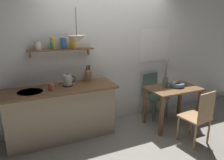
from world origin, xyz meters
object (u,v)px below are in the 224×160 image
Objects in this scene: twig_vase at (165,82)px; electric_kettle at (68,80)px; pendant_lamp at (77,39)px; dining_chair_near at (199,115)px; fruit_bowl at (177,84)px; coffee_mug_by_sink at (52,87)px; dining_chair_far at (153,93)px; knife_block at (88,75)px; dining_table at (173,94)px.

electric_kettle is (-1.76, 0.33, 0.14)m from twig_vase.
dining_chair_near is at bearing -32.32° from pendant_lamp.
twig_vase reaches higher than fruit_bowl.
coffee_mug_by_sink reaches higher than fruit_bowl.
electric_kettle is 0.46× the size of pendant_lamp.
twig_vase is (-0.06, 0.81, 0.35)m from dining_chair_near.
twig_vase is (-0.22, 0.09, 0.06)m from fruit_bowl.
dining_chair_far is at bearing 84.78° from twig_vase.
fruit_bowl is at bearing -21.52° from twig_vase.
pendant_lamp is (-1.66, 1.05, 1.17)m from dining_chair_near.
pendant_lamp is at bearing 4.06° from coffee_mug_by_sink.
knife_block is (-1.43, 1.26, 0.52)m from dining_chair_near.
pendant_lamp is at bearing 171.37° from twig_vase.
pendant_lamp reaches higher than coffee_mug_by_sink.
dining_chair_far is 6.61× the size of coffee_mug_by_sink.
dining_chair_far is 3.38× the size of fruit_bowl.
knife_block reaches higher than dining_chair_near.
knife_block is 2.17× the size of coffee_mug_by_sink.
coffee_mug_by_sink is at bearing 171.93° from dining_table.
dining_table is 0.28m from twig_vase.
pendant_lamp is at bearing 169.76° from fruit_bowl.
pendant_lamp is (-1.72, 0.34, 1.06)m from dining_table.
dining_chair_far is 3.71× the size of electric_kettle.
dining_chair_far is 0.54m from twig_vase.
dining_chair_near is 1.72× the size of pendant_lamp.
pendant_lamp is (0.45, 0.03, 0.72)m from coffee_mug_by_sink.
electric_kettle is (-1.98, 0.41, 0.20)m from fruit_bowl.
dining_chair_far is 0.60m from fruit_bowl.
dining_table is at bearing -11.15° from pendant_lamp.
electric_kettle reaches higher than dining_table.
coffee_mug_by_sink is at bearing -175.94° from pendant_lamp.
knife_block is 0.56× the size of pendant_lamp.
pendant_lamp reaches higher than dining_chair_far.
dining_table is at bearing -20.22° from knife_block.
fruit_bowl reaches higher than dining_table.
dining_table is 1.06× the size of dining_chair_near.
twig_vase is at bearing -10.50° from electric_kettle.
dining_chair_near is 1.97m from knife_block.
dining_chair_near is 0.79m from fruit_bowl.
knife_block is (-1.40, 0.05, 0.52)m from dining_chair_far.
twig_vase is at bearing 141.36° from dining_table.
fruit_bowl is 2.03m from electric_kettle.
dining_table is at bearing -38.64° from twig_vase.
knife_block reaches higher than coffee_mug_by_sink.
electric_kettle is 0.31m from coffee_mug_by_sink.
electric_kettle is 0.70m from pendant_lamp.
dining_chair_near is (-0.06, -0.71, -0.11)m from dining_table.
dining_table is 3.27× the size of knife_block.
knife_block reaches higher than dining_table.
knife_block is at bearing 159.78° from dining_table.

